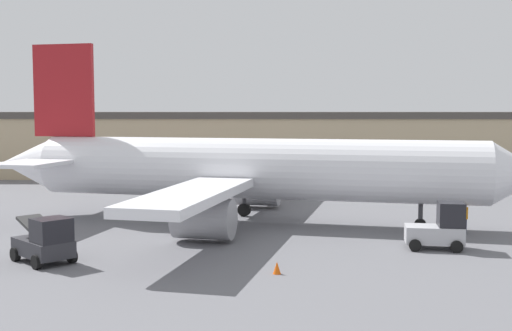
# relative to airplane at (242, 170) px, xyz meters

# --- Properties ---
(ground_plane) EXTENTS (400.00, 400.00, 0.00)m
(ground_plane) POSITION_rel_airplane_xyz_m (0.92, -0.19, -3.45)
(ground_plane) COLOR slate
(terminal_building) EXTENTS (99.43, 18.14, 7.06)m
(terminal_building) POSITION_rel_airplane_xyz_m (5.45, 33.70, 0.09)
(terminal_building) COLOR tan
(terminal_building) RESTS_ON ground_plane
(airplane) EXTENTS (35.74, 29.84, 11.69)m
(airplane) POSITION_rel_airplane_xyz_m (0.00, 0.00, 0.00)
(airplane) COLOR white
(airplane) RESTS_ON ground_plane
(ground_crew_worker) EXTENTS (0.40, 0.40, 1.81)m
(ground_crew_worker) POSITION_rel_airplane_xyz_m (13.29, -3.20, -2.48)
(ground_crew_worker) COLOR #1E2338
(ground_crew_worker) RESTS_ON ground_plane
(baggage_tug) EXTENTS (3.12, 2.16, 2.48)m
(baggage_tug) POSITION_rel_airplane_xyz_m (10.75, -7.51, -2.35)
(baggage_tug) COLOR #B2B2B7
(baggage_tug) RESTS_ON ground_plane
(belt_loader_truck) EXTENTS (3.53, 3.48, 2.23)m
(belt_loader_truck) POSITION_rel_airplane_xyz_m (-8.74, -11.21, -2.40)
(belt_loader_truck) COLOR #2D2D33
(belt_loader_truck) RESTS_ON ground_plane
(safety_cone_near) EXTENTS (0.36, 0.36, 0.55)m
(safety_cone_near) POSITION_rel_airplane_xyz_m (2.23, -12.94, -3.17)
(safety_cone_near) COLOR #EF590F
(safety_cone_near) RESTS_ON ground_plane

